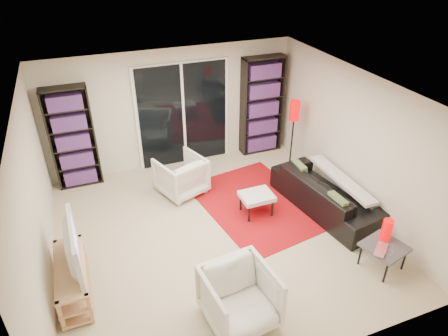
{
  "coord_description": "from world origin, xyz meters",
  "views": [
    {
      "loc": [
        -1.71,
        -4.79,
        4.27
      ],
      "look_at": [
        0.25,
        0.3,
        1.0
      ],
      "focal_mm": 32.0,
      "sensor_mm": 36.0,
      "label": 1
    }
  ],
  "objects_px": {
    "tv_stand": "(73,279)",
    "sofa": "(326,194)",
    "armchair_front": "(240,298)",
    "armchair_back": "(181,175)",
    "bookshelf_right": "(262,106)",
    "side_table": "(384,248)",
    "floor_lamp": "(294,117)",
    "ottoman": "(257,197)",
    "bookshelf_left": "(73,138)"
  },
  "relations": [
    {
      "from": "tv_stand",
      "to": "sofa",
      "type": "height_order",
      "value": "sofa"
    },
    {
      "from": "tv_stand",
      "to": "armchair_front",
      "type": "relative_size",
      "value": 1.45
    },
    {
      "from": "armchair_back",
      "to": "armchair_front",
      "type": "relative_size",
      "value": 0.94
    },
    {
      "from": "bookshelf_right",
      "to": "side_table",
      "type": "bearing_deg",
      "value": -88.89
    },
    {
      "from": "armchair_back",
      "to": "floor_lamp",
      "type": "xyz_separation_m",
      "value": [
        2.37,
        0.11,
        0.75
      ]
    },
    {
      "from": "sofa",
      "to": "armchair_front",
      "type": "distance_m",
      "value": 2.84
    },
    {
      "from": "armchair_back",
      "to": "ottoman",
      "type": "relative_size",
      "value": 1.46
    },
    {
      "from": "side_table",
      "to": "floor_lamp",
      "type": "relative_size",
      "value": 0.46
    },
    {
      "from": "armchair_back",
      "to": "armchair_front",
      "type": "distance_m",
      "value": 3.04
    },
    {
      "from": "tv_stand",
      "to": "ottoman",
      "type": "distance_m",
      "value": 3.14
    },
    {
      "from": "side_table",
      "to": "floor_lamp",
      "type": "xyz_separation_m",
      "value": [
        0.19,
        3.04,
        0.75
      ]
    },
    {
      "from": "tv_stand",
      "to": "floor_lamp",
      "type": "xyz_separation_m",
      "value": [
        4.39,
        1.95,
        0.85
      ]
    },
    {
      "from": "bookshelf_right",
      "to": "side_table",
      "type": "height_order",
      "value": "bookshelf_right"
    },
    {
      "from": "bookshelf_left",
      "to": "ottoman",
      "type": "height_order",
      "value": "bookshelf_left"
    },
    {
      "from": "armchair_back",
      "to": "tv_stand",
      "type": "bearing_deg",
      "value": 22.83
    },
    {
      "from": "floor_lamp",
      "to": "ottoman",
      "type": "bearing_deg",
      "value": -137.72
    },
    {
      "from": "ottoman",
      "to": "side_table",
      "type": "distance_m",
      "value": 2.16
    },
    {
      "from": "bookshelf_right",
      "to": "tv_stand",
      "type": "distance_m",
      "value": 5.08
    },
    {
      "from": "bookshelf_left",
      "to": "bookshelf_right",
      "type": "height_order",
      "value": "bookshelf_right"
    },
    {
      "from": "sofa",
      "to": "tv_stand",
      "type": "bearing_deg",
      "value": 86.81
    },
    {
      "from": "sofa",
      "to": "armchair_back",
      "type": "height_order",
      "value": "armchair_back"
    },
    {
      "from": "bookshelf_left",
      "to": "tv_stand",
      "type": "relative_size",
      "value": 1.59
    },
    {
      "from": "tv_stand",
      "to": "side_table",
      "type": "bearing_deg",
      "value": -14.53
    },
    {
      "from": "bookshelf_left",
      "to": "bookshelf_right",
      "type": "relative_size",
      "value": 0.93
    },
    {
      "from": "bookshelf_right",
      "to": "armchair_back",
      "type": "relative_size",
      "value": 2.63
    },
    {
      "from": "bookshelf_left",
      "to": "armchair_front",
      "type": "bearing_deg",
      "value": -68.01
    },
    {
      "from": "sofa",
      "to": "floor_lamp",
      "type": "relative_size",
      "value": 1.48
    },
    {
      "from": "bookshelf_left",
      "to": "ottoman",
      "type": "distance_m",
      "value": 3.54
    },
    {
      "from": "side_table",
      "to": "bookshelf_left",
      "type": "bearing_deg",
      "value": 134.91
    },
    {
      "from": "tv_stand",
      "to": "ottoman",
      "type": "bearing_deg",
      "value": 13.54
    },
    {
      "from": "bookshelf_right",
      "to": "sofa",
      "type": "relative_size",
      "value": 0.98
    },
    {
      "from": "bookshelf_right",
      "to": "floor_lamp",
      "type": "relative_size",
      "value": 1.45
    },
    {
      "from": "ottoman",
      "to": "side_table",
      "type": "height_order",
      "value": "same"
    },
    {
      "from": "ottoman",
      "to": "floor_lamp",
      "type": "distance_m",
      "value": 1.97
    },
    {
      "from": "armchair_back",
      "to": "armchair_front",
      "type": "height_order",
      "value": "armchair_front"
    },
    {
      "from": "armchair_front",
      "to": "side_table",
      "type": "bearing_deg",
      "value": -3.42
    },
    {
      "from": "side_table",
      "to": "floor_lamp",
      "type": "distance_m",
      "value": 3.14
    },
    {
      "from": "bookshelf_left",
      "to": "tv_stand",
      "type": "xyz_separation_m",
      "value": [
        -0.28,
        -2.85,
        -0.71
      ]
    },
    {
      "from": "bookshelf_left",
      "to": "side_table",
      "type": "distance_m",
      "value": 5.59
    },
    {
      "from": "bookshelf_left",
      "to": "armchair_back",
      "type": "bearing_deg",
      "value": -29.89
    },
    {
      "from": "bookshelf_left",
      "to": "sofa",
      "type": "bearing_deg",
      "value": -31.44
    },
    {
      "from": "side_table",
      "to": "bookshelf_right",
      "type": "bearing_deg",
      "value": 91.11
    },
    {
      "from": "ottoman",
      "to": "side_table",
      "type": "relative_size",
      "value": 0.83
    },
    {
      "from": "bookshelf_right",
      "to": "ottoman",
      "type": "height_order",
      "value": "bookshelf_right"
    },
    {
      "from": "tv_stand",
      "to": "ottoman",
      "type": "relative_size",
      "value": 2.25
    },
    {
      "from": "sofa",
      "to": "side_table",
      "type": "xyz_separation_m",
      "value": [
        -0.03,
        -1.52,
        0.05
      ]
    },
    {
      "from": "armchair_back",
      "to": "ottoman",
      "type": "bearing_deg",
      "value": 113.16
    },
    {
      "from": "tv_stand",
      "to": "sofa",
      "type": "bearing_deg",
      "value": 5.74
    },
    {
      "from": "armchair_back",
      "to": "side_table",
      "type": "xyz_separation_m",
      "value": [
        2.18,
        -2.94,
        -0.0
      ]
    },
    {
      "from": "bookshelf_right",
      "to": "ottoman",
      "type": "relative_size",
      "value": 3.85
    }
  ]
}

